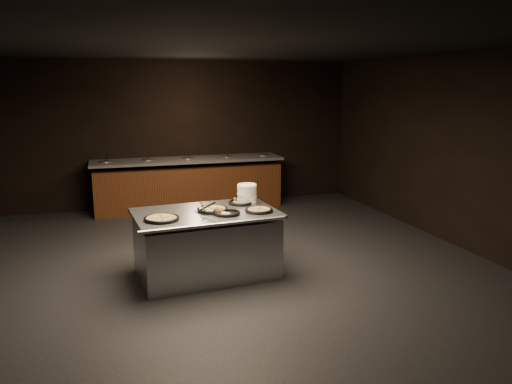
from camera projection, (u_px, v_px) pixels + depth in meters
room at (234, 162)px, 6.31m from camera, size 7.02×8.02×2.92m
salad_bar at (189, 187)px, 9.85m from camera, size 3.70×0.83×1.18m
serving_counter at (206, 245)px, 6.37m from camera, size 1.85×1.28×0.85m
plate_stack at (247, 194)px, 6.70m from camera, size 0.26×0.26×0.26m
pan_veggie_whole at (162, 218)px, 5.88m from camera, size 0.42×0.42×0.04m
pan_cheese_whole at (213, 209)px, 6.31m from camera, size 0.40×0.40×0.04m
pan_cheese_slices_a at (241, 202)px, 6.70m from camera, size 0.34×0.34×0.04m
pan_cheese_slices_b at (227, 213)px, 6.15m from camera, size 0.34×0.34×0.04m
pan_veggie_slices at (259, 210)px, 6.28m from camera, size 0.35×0.35×0.04m
server_left at (201, 208)px, 6.20m from camera, size 0.11×0.29×0.14m
server_right at (212, 208)px, 6.14m from camera, size 0.32×0.15×0.16m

